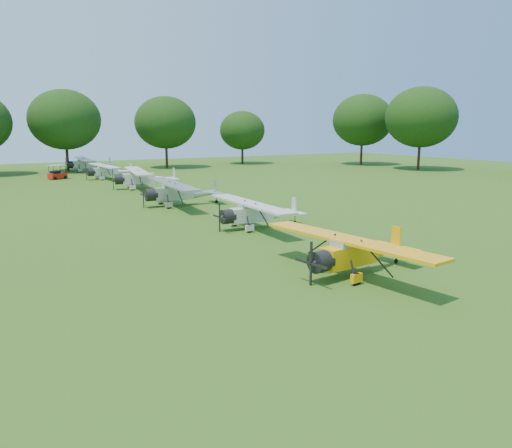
{
  "coord_description": "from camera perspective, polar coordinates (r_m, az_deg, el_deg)",
  "views": [
    {
      "loc": [
        -15.99,
        -27.58,
        7.06
      ],
      "look_at": [
        -1.52,
        -2.48,
        1.4
      ],
      "focal_mm": 35.0,
      "sensor_mm": 36.0,
      "label": 1
    }
  ],
  "objects": [
    {
      "name": "ground",
      "position": [
        32.65,
        0.14,
        -1.43
      ],
      "size": [
        160.0,
        160.0,
        0.0
      ],
      "primitive_type": "plane",
      "color": "#335214",
      "rests_on": "ground"
    },
    {
      "name": "golf_cart",
      "position": [
        73.71,
        -21.78,
        5.28
      ],
      "size": [
        2.59,
        2.11,
        1.93
      ],
      "rotation": [
        0.0,
        0.0,
        0.41
      ],
      "color": "red",
      "rests_on": "ground"
    },
    {
      "name": "aircraft_2",
      "position": [
        24.61,
        11.32,
        -2.96
      ],
      "size": [
        6.53,
        10.37,
        2.04
      ],
      "rotation": [
        0.0,
        0.0,
        0.13
      ],
      "color": "#FFAA0A",
      "rests_on": "ground"
    },
    {
      "name": "aircraft_5",
      "position": [
        59.4,
        -12.75,
        5.29
      ],
      "size": [
        7.57,
        11.99,
        2.35
      ],
      "rotation": [
        0.0,
        0.0,
        -0.16
      ],
      "color": "silver",
      "rests_on": "ground"
    },
    {
      "name": "aircraft_6",
      "position": [
        71.65,
        -16.49,
        5.93
      ],
      "size": [
        6.65,
        10.58,
        2.08
      ],
      "rotation": [
        0.0,
        0.0,
        0.05
      ],
      "color": "silver",
      "rests_on": "ground"
    },
    {
      "name": "tree_belt",
      "position": [
        33.96,
        5.35,
        12.64
      ],
      "size": [
        137.36,
        130.27,
        14.52
      ],
      "color": "black",
      "rests_on": "ground"
    },
    {
      "name": "aircraft_7",
      "position": [
        85.08,
        -18.68,
        6.62
      ],
      "size": [
        7.3,
        11.63,
        2.29
      ],
      "rotation": [
        0.0,
        0.0,
        -0.07
      ],
      "color": "#B6B6BA",
      "rests_on": "ground"
    },
    {
      "name": "aircraft_4",
      "position": [
        45.85,
        -8.74,
        3.75
      ],
      "size": [
        7.26,
        11.57,
        2.27
      ],
      "rotation": [
        0.0,
        0.0,
        -0.08
      ],
      "color": "#B6B6BA",
      "rests_on": "ground"
    },
    {
      "name": "aircraft_3",
      "position": [
        35.22,
        0.15,
        1.44
      ],
      "size": [
        6.43,
        10.22,
        2.02
      ],
      "rotation": [
        0.0,
        0.0,
        -0.03
      ],
      "color": "silver",
      "rests_on": "ground"
    }
  ]
}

